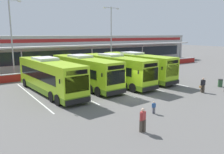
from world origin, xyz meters
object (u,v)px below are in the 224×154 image
Objects in this scene: pedestrian_in_dark_coat at (143,119)px; lamp_post_west at (11,34)px; coach_bus_left_centre at (84,72)px; coach_bus_centre at (115,70)px; litter_bin at (220,83)px; pedestrian_with_handbag at (203,85)px; coach_bus_right_centre at (137,67)px; coach_bus_leftmost at (49,77)px; lamp_post_centre at (111,34)px; pedestrian_child at (154,107)px.

pedestrian_in_dark_coat is 0.15× the size of lamp_post_west.
coach_bus_centre is (3.97, -0.73, 0.00)m from coach_bus_left_centre.
pedestrian_with_handbag is at bearing -174.35° from litter_bin.
litter_bin is at bearing -41.94° from coach_bus_centre.
coach_bus_leftmost is at bearing -178.09° from coach_bus_right_centre.
lamp_post_centre is (2.77, 10.43, 4.50)m from coach_bus_right_centre.
pedestrian_with_handbag is 0.15× the size of lamp_post_centre.
coach_bus_centre is 4.12m from coach_bus_right_centre.
lamp_post_centre reaches higher than coach_bus_centre.
litter_bin is (16.37, 4.33, -0.41)m from pedestrian_in_dark_coat.
coach_bus_leftmost is 11.95m from pedestrian_child.
pedestrian_child is at bearing 34.37° from pedestrian_in_dark_coat.
lamp_post_west is (-6.07, 21.82, 5.75)m from pedestrian_child.
lamp_post_centre is at bearing 35.36° from coach_bus_leftmost.
coach_bus_right_centre is 9.66m from pedestrian_with_handbag.
lamp_post_west reaches higher than pedestrian_in_dark_coat.
coach_bus_centre and coach_bus_right_centre have the same top height.
pedestrian_with_handbag is 25.70m from lamp_post_west.
pedestrian_with_handbag is 9.32m from pedestrian_child.
coach_bus_left_centre and coach_bus_right_centre have the same top height.
coach_bus_leftmost reaches higher than pedestrian_with_handbag.
lamp_post_centre is at bearing 97.72° from litter_bin.
coach_bus_left_centre reaches higher than pedestrian_child.
lamp_post_centre is at bearing 43.50° from coach_bus_left_centre.
pedestrian_with_handbag is 0.15× the size of lamp_post_west.
pedestrian_in_dark_coat is 1.61× the size of pedestrian_child.
coach_bus_left_centre is at bearing 7.38° from coach_bus_leftmost.
lamp_post_centre reaches higher than coach_bus_left_centre.
pedestrian_child is (-3.80, -10.78, -1.24)m from coach_bus_centre.
lamp_post_centre reaches higher than pedestrian_with_handbag.
pedestrian_with_handbag is 1.00× the size of pedestrian_in_dark_coat.
lamp_post_west is (-15.21, 19.99, 5.43)m from pedestrian_with_handbag.
pedestrian_in_dark_coat is at bearing -165.18° from litter_bin.
litter_bin is (17.95, -8.70, -1.32)m from coach_bus_leftmost.
coach_bus_left_centre is at bearing 78.00° from pedestrian_in_dark_coat.
coach_bus_centre is at bearing -10.48° from coach_bus_left_centre.
lamp_post_centre is (1.52, 19.97, 5.43)m from pedestrian_with_handbag.
coach_bus_right_centre is 1.12× the size of lamp_post_centre.
lamp_post_west is (-5.91, 10.30, 4.50)m from coach_bus_left_centre.
coach_bus_centre is 7.58× the size of pedestrian_in_dark_coat.
coach_bus_leftmost reaches higher than litter_bin.
pedestrian_with_handbag is at bearing -94.36° from lamp_post_centre.
coach_bus_right_centre is 1.12× the size of lamp_post_west.
pedestrian_with_handbag is (13.77, -9.11, -0.93)m from coach_bus_leftmost.
lamp_post_west reaches higher than coach_bus_centre.
coach_bus_centre is at bearing -172.00° from coach_bus_right_centre.
lamp_post_west reaches higher than pedestrian_with_handbag.
coach_bus_leftmost is 19.99m from litter_bin.
lamp_post_centre is (13.72, 23.89, 5.42)m from pedestrian_in_dark_coat.
pedestrian_with_handbag is at bearing -59.23° from coach_bus_centre.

